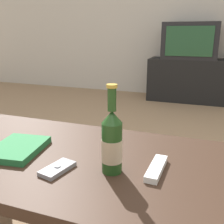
{
  "coord_description": "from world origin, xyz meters",
  "views": [
    {
      "loc": [
        0.44,
        -0.76,
        0.85
      ],
      "look_at": [
        0.08,
        0.24,
        0.53
      ],
      "focal_mm": 42.0,
      "sensor_mm": 36.0,
      "label": 1
    }
  ],
  "objects_px": {
    "television": "(190,41)",
    "cell_phone": "(57,169)",
    "tv_stand": "(187,80)",
    "beer_bottle": "(112,142)",
    "remote_control": "(156,168)",
    "table_book": "(18,148)"
  },
  "relations": [
    {
      "from": "television",
      "to": "cell_phone",
      "type": "distance_m",
      "value": 2.88
    },
    {
      "from": "television",
      "to": "table_book",
      "type": "distance_m",
      "value": 2.83
    },
    {
      "from": "tv_stand",
      "to": "table_book",
      "type": "bearing_deg",
      "value": -98.21
    },
    {
      "from": "tv_stand",
      "to": "remote_control",
      "type": "height_order",
      "value": "tv_stand"
    },
    {
      "from": "remote_control",
      "to": "cell_phone",
      "type": "bearing_deg",
      "value": -158.59
    },
    {
      "from": "cell_phone",
      "to": "television",
      "type": "bearing_deg",
      "value": 98.68
    },
    {
      "from": "television",
      "to": "beer_bottle",
      "type": "xyz_separation_m",
      "value": [
        -0.02,
        -2.8,
        -0.23
      ]
    },
    {
      "from": "tv_stand",
      "to": "television",
      "type": "bearing_deg",
      "value": -90.0
    },
    {
      "from": "tv_stand",
      "to": "beer_bottle",
      "type": "distance_m",
      "value": 2.81
    },
    {
      "from": "tv_stand",
      "to": "beer_bottle",
      "type": "xyz_separation_m",
      "value": [
        -0.02,
        -2.8,
        0.26
      ]
    },
    {
      "from": "cell_phone",
      "to": "remote_control",
      "type": "relative_size",
      "value": 0.78
    },
    {
      "from": "television",
      "to": "cell_phone",
      "type": "height_order",
      "value": "television"
    },
    {
      "from": "remote_control",
      "to": "beer_bottle",
      "type": "bearing_deg",
      "value": -158.03
    },
    {
      "from": "tv_stand",
      "to": "television",
      "type": "xyz_separation_m",
      "value": [
        0.0,
        -0.0,
        0.49
      ]
    },
    {
      "from": "tv_stand",
      "to": "remote_control",
      "type": "relative_size",
      "value": 5.97
    },
    {
      "from": "cell_phone",
      "to": "table_book",
      "type": "distance_m",
      "value": 0.23
    },
    {
      "from": "television",
      "to": "table_book",
      "type": "height_order",
      "value": "television"
    },
    {
      "from": "television",
      "to": "table_book",
      "type": "xyz_separation_m",
      "value": [
        -0.4,
        -2.78,
        -0.32
      ]
    },
    {
      "from": "table_book",
      "to": "beer_bottle",
      "type": "bearing_deg",
      "value": -10.63
    },
    {
      "from": "remote_control",
      "to": "table_book",
      "type": "distance_m",
      "value": 0.51
    },
    {
      "from": "table_book",
      "to": "remote_control",
      "type": "bearing_deg",
      "value": -4.57
    },
    {
      "from": "beer_bottle",
      "to": "cell_phone",
      "type": "relative_size",
      "value": 2.2
    }
  ]
}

